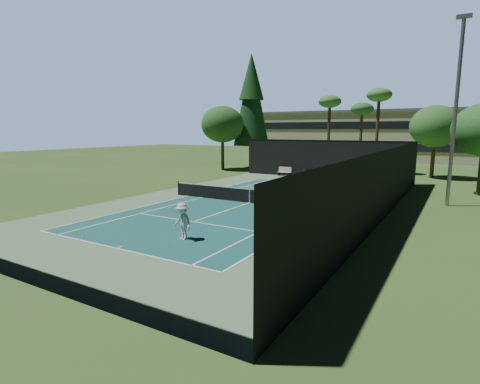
% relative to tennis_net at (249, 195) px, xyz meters
% --- Properties ---
extents(ground, '(160.00, 160.00, 0.00)m').
position_rel_tennis_net_xyz_m(ground, '(0.00, 0.00, -0.56)').
color(ground, '#30531F').
rests_on(ground, ground).
extents(apron_slab, '(18.00, 32.00, 0.01)m').
position_rel_tennis_net_xyz_m(apron_slab, '(0.00, 0.00, -0.55)').
color(apron_slab, '#5C845D').
rests_on(apron_slab, ground).
extents(court_surface, '(10.97, 23.77, 0.01)m').
position_rel_tennis_net_xyz_m(court_surface, '(0.00, 0.00, -0.55)').
color(court_surface, '#1B5753').
rests_on(court_surface, ground).
extents(court_lines, '(11.07, 23.87, 0.01)m').
position_rel_tennis_net_xyz_m(court_lines, '(0.00, 0.00, -0.54)').
color(court_lines, white).
rests_on(court_lines, ground).
extents(tennis_net, '(12.90, 0.10, 1.10)m').
position_rel_tennis_net_xyz_m(tennis_net, '(0.00, 0.00, 0.00)').
color(tennis_net, black).
rests_on(tennis_net, ground).
extents(fence, '(18.04, 32.05, 4.03)m').
position_rel_tennis_net_xyz_m(fence, '(0.00, 0.06, 1.45)').
color(fence, black).
rests_on(fence, ground).
extents(player, '(1.26, 0.92, 1.74)m').
position_rel_tennis_net_xyz_m(player, '(1.63, -9.33, 0.31)').
color(player, silver).
rests_on(player, ground).
extents(tennis_ball_a, '(0.07, 0.07, 0.07)m').
position_rel_tennis_net_xyz_m(tennis_ball_a, '(-2.85, -11.36, -0.52)').
color(tennis_ball_a, '#C6E433').
rests_on(tennis_ball_a, ground).
extents(tennis_ball_b, '(0.06, 0.06, 0.06)m').
position_rel_tennis_net_xyz_m(tennis_ball_b, '(-2.62, 2.39, -0.53)').
color(tennis_ball_b, '#B2D12F').
rests_on(tennis_ball_b, ground).
extents(tennis_ball_c, '(0.07, 0.07, 0.07)m').
position_rel_tennis_net_xyz_m(tennis_ball_c, '(0.96, 1.61, -0.52)').
color(tennis_ball_c, '#B1CB2E').
rests_on(tennis_ball_c, ground).
extents(tennis_ball_d, '(0.06, 0.06, 0.06)m').
position_rel_tennis_net_xyz_m(tennis_ball_d, '(-2.40, 2.81, -0.53)').
color(tennis_ball_d, '#E5F537').
rests_on(tennis_ball_d, ground).
extents(park_bench, '(1.50, 0.45, 1.02)m').
position_rel_tennis_net_xyz_m(park_bench, '(-4.17, 15.51, -0.01)').
color(park_bench, beige).
rests_on(park_bench, ground).
extents(trash_bin, '(0.56, 0.56, 0.95)m').
position_rel_tennis_net_xyz_m(trash_bin, '(-1.72, 15.51, -0.08)').
color(trash_bin, black).
rests_on(trash_bin, ground).
extents(pine_tree, '(4.80, 4.80, 15.00)m').
position_rel_tennis_net_xyz_m(pine_tree, '(-12.00, 22.00, 9.00)').
color(pine_tree, '#4E3421').
rests_on(pine_tree, ground).
extents(palm_a, '(2.80, 2.80, 9.32)m').
position_rel_tennis_net_xyz_m(palm_a, '(-2.00, 24.00, 7.63)').
color(palm_a, '#462C1E').
rests_on(palm_a, ground).
extents(palm_b, '(2.80, 2.80, 8.42)m').
position_rel_tennis_net_xyz_m(palm_b, '(1.50, 26.00, 6.80)').
color(palm_b, '#4E3721').
rests_on(palm_b, ground).
extents(palm_c, '(2.80, 2.80, 9.77)m').
position_rel_tennis_net_xyz_m(palm_c, '(4.00, 23.00, 8.05)').
color(palm_c, '#462F1E').
rests_on(palm_c, ground).
extents(decid_tree_a, '(5.12, 5.12, 7.62)m').
position_rel_tennis_net_xyz_m(decid_tree_a, '(10.00, 22.00, 4.86)').
color(decid_tree_a, '#49321F').
rests_on(decid_tree_a, ground).
extents(decid_tree_c, '(5.44, 5.44, 8.09)m').
position_rel_tennis_net_xyz_m(decid_tree_c, '(-14.00, 18.00, 5.21)').
color(decid_tree_c, '#4F3822').
rests_on(decid_tree_c, ground).
extents(campus_building, '(40.50, 12.50, 8.30)m').
position_rel_tennis_net_xyz_m(campus_building, '(0.00, 45.98, 3.65)').
color(campus_building, '#BBAB91').
rests_on(campus_building, ground).
extents(light_pole, '(0.90, 0.25, 12.22)m').
position_rel_tennis_net_xyz_m(light_pole, '(12.00, 6.00, 5.90)').
color(light_pole, gray).
rests_on(light_pole, ground).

